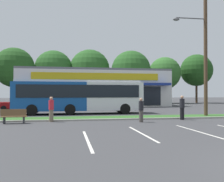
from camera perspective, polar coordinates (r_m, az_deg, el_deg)
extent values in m
cube|color=#2D5B23|center=(20.17, 7.63, -6.00)|extent=(56.00, 2.20, 0.12)
cube|color=#99968C|center=(19.02, 8.75, -6.32)|extent=(56.00, 0.24, 0.12)
cube|color=silver|center=(10.63, -5.71, -11.15)|extent=(0.12, 4.80, 0.01)
cube|color=silver|center=(12.34, 6.85, -9.68)|extent=(0.12, 4.80, 0.01)
cube|color=silver|center=(13.70, 18.98, -8.74)|extent=(0.12, 4.80, 0.01)
cube|color=silver|center=(41.78, -4.45, 0.40)|extent=(22.76, 12.68, 5.42)
cube|color=black|center=(35.43, -3.44, -1.16)|extent=(19.12, 0.08, 2.82)
cube|color=navy|center=(34.80, -3.32, 1.68)|extent=(21.39, 1.40, 0.35)
cube|color=gold|center=(35.48, -3.43, 3.39)|extent=(18.21, 0.16, 0.98)
cube|color=slate|center=(41.93, -4.45, 4.31)|extent=(22.76, 12.68, 0.30)
cylinder|color=#473323|center=(49.08, -21.60, -0.51)|extent=(0.44, 0.44, 4.06)
sphere|color=#1E4719|center=(49.32, -21.58, 5.05)|extent=(7.33, 7.33, 7.33)
cylinder|color=#473323|center=(50.49, -13.32, -0.58)|extent=(0.44, 0.44, 4.00)
sphere|color=#23511E|center=(50.72, -13.30, 4.87)|extent=(7.51, 7.51, 7.51)
cylinder|color=#473323|center=(50.76, -5.16, -0.69)|extent=(0.44, 0.44, 3.83)
sphere|color=#23511E|center=(51.00, -5.16, 4.93)|extent=(8.19, 8.19, 8.19)
cylinder|color=#473323|center=(49.56, 4.39, -0.79)|extent=(0.44, 0.44, 3.65)
sphere|color=#23511E|center=(49.78, 4.39, 4.73)|extent=(7.90, 7.90, 7.90)
cylinder|color=#473323|center=(52.11, 12.06, -0.73)|extent=(0.44, 0.44, 3.72)
sphere|color=#2D6026|center=(52.28, 12.05, 4.03)|extent=(6.62, 6.62, 6.62)
cylinder|color=#473323|center=(55.64, 18.88, -0.33)|extent=(0.44, 0.44, 4.45)
sphere|color=#1E4719|center=(55.87, 18.87, 4.55)|extent=(6.75, 6.75, 6.75)
cylinder|color=#4C3826|center=(22.54, 20.75, 9.08)|extent=(0.30, 0.30, 11.47)
cylinder|color=#59595B|center=(22.51, 17.72, 15.67)|extent=(2.60, 0.17, 0.10)
ellipsoid|color=#59595B|center=(21.95, 14.56, 15.68)|extent=(0.56, 0.32, 0.24)
cube|color=#144793|center=(24.24, -14.05, -1.21)|extent=(6.78, 2.68, 2.70)
cube|color=silver|center=(24.70, 0.28, -1.22)|extent=(5.55, 2.66, 2.70)
cube|color=silver|center=(24.29, -7.53, 2.20)|extent=(11.79, 2.52, 0.20)
cube|color=black|center=(22.96, -7.33, -0.04)|extent=(11.26, 0.28, 1.19)
cube|color=black|center=(25.40, 6.45, -0.47)|extent=(0.10, 2.17, 1.51)
cylinder|color=black|center=(26.08, 1.75, -3.82)|extent=(1.01, 0.32, 1.00)
cylinder|color=black|center=(23.80, 3.01, -4.13)|extent=(1.01, 0.32, 1.00)
cylinder|color=black|center=(25.43, -9.78, -3.90)|extent=(1.01, 0.32, 1.00)
cylinder|color=black|center=(23.09, -9.63, -4.23)|extent=(1.01, 0.32, 1.00)
cylinder|color=black|center=(25.57, -17.36, -3.86)|extent=(1.01, 0.32, 1.00)
cylinder|color=black|center=(23.24, -17.98, -4.18)|extent=(1.01, 0.32, 1.00)
cube|color=brown|center=(17.47, -21.62, -5.50)|extent=(1.60, 0.45, 0.06)
cube|color=brown|center=(17.26, -21.75, -4.63)|extent=(1.60, 0.06, 0.44)
cube|color=#333338|center=(17.38, -19.65, -6.28)|extent=(0.08, 0.36, 0.45)
cube|color=#333338|center=(17.62, -23.58, -6.19)|extent=(0.08, 0.36, 0.45)
cube|color=#0C3F1E|center=(30.29, 0.26, -3.01)|extent=(4.52, 1.76, 0.76)
cube|color=black|center=(30.23, -0.16, -1.82)|extent=(2.03, 1.55, 0.49)
cylinder|color=black|center=(31.40, 2.50, -3.62)|extent=(0.64, 0.22, 0.64)
cylinder|color=black|center=(29.78, 3.20, -3.78)|extent=(0.64, 0.22, 0.64)
cylinder|color=black|center=(30.92, -2.58, -3.66)|extent=(0.64, 0.22, 0.64)
cylinder|color=black|center=(29.26, -2.15, -3.83)|extent=(0.64, 0.22, 0.64)
cube|color=maroon|center=(30.32, -20.70, -3.04)|extent=(4.53, 1.83, 0.67)
cube|color=black|center=(30.26, -20.28, -1.90)|extent=(2.04, 1.61, 0.54)
cylinder|color=black|center=(29.79, -23.68, -3.72)|extent=(0.64, 0.22, 0.64)
cylinder|color=black|center=(31.47, -22.93, -3.56)|extent=(0.64, 0.22, 0.64)
cylinder|color=black|center=(29.26, -18.31, -3.80)|extent=(0.64, 0.22, 0.64)
cylinder|color=black|center=(30.97, -17.85, -3.63)|extent=(0.64, 0.22, 0.64)
cylinder|color=#47423D|center=(17.15, 6.72, -5.80)|extent=(0.28, 0.28, 0.80)
cylinder|color=black|center=(17.10, 6.72, -3.40)|extent=(0.33, 0.33, 0.64)
sphere|color=tan|center=(17.09, 6.72, -1.96)|extent=(0.22, 0.22, 0.22)
cylinder|color=black|center=(19.30, 15.85, -5.10)|extent=(0.31, 0.31, 0.88)
cylinder|color=black|center=(19.26, 15.84, -2.77)|extent=(0.36, 0.36, 0.69)
sphere|color=tan|center=(19.25, 15.84, -1.38)|extent=(0.24, 0.24, 0.24)
cylinder|color=#726651|center=(17.74, -13.83, -5.55)|extent=(0.30, 0.30, 0.84)
cylinder|color=red|center=(17.69, -13.82, -3.12)|extent=(0.35, 0.35, 0.67)
sphere|color=tan|center=(17.67, -13.82, -1.67)|extent=(0.23, 0.23, 0.23)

